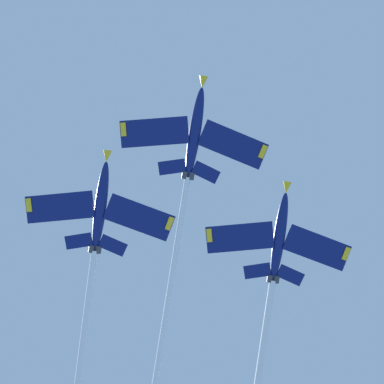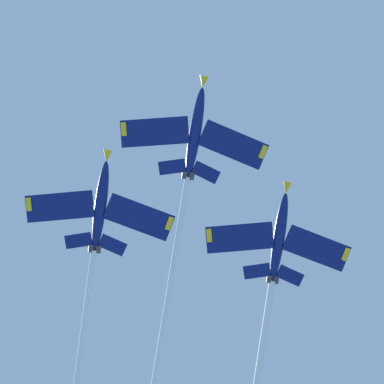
% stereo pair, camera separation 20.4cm
% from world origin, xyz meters
% --- Properties ---
extents(jet_lead, '(42.58, 19.68, 15.35)m').
position_xyz_m(jet_lead, '(-0.33, 11.53, 98.75)').
color(jet_lead, navy).
extents(jet_left_wing, '(41.73, 19.59, 15.70)m').
position_xyz_m(jet_left_wing, '(9.27, -4.60, 94.24)').
color(jet_left_wing, navy).
extents(jet_right_wing, '(40.99, 19.58, 14.84)m').
position_xyz_m(jet_right_wing, '(13.58, 19.35, 94.80)').
color(jet_right_wing, navy).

